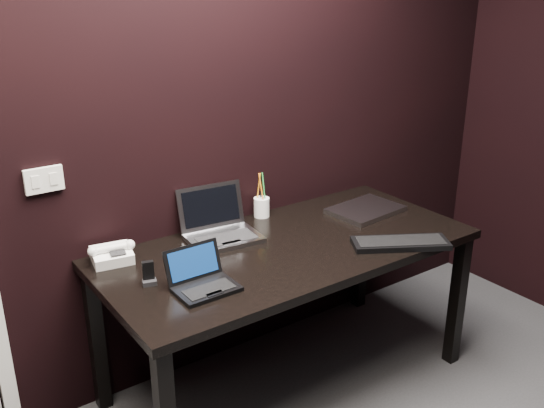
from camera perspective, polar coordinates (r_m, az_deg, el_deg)
wall_back at (r=2.73m, az=-8.58°, el=8.32°), size 4.00×0.00×4.00m
wall_switch at (r=2.56m, az=-20.68°, el=2.14°), size 0.15×0.02×0.10m
desk at (r=2.77m, az=1.52°, el=-5.30°), size 1.70×0.80×0.74m
netbook at (r=2.37m, az=-6.54°, el=-7.23°), size 0.24×0.21×0.15m
silver_laptop at (r=2.79m, az=-4.89°, el=-2.39°), size 0.35×0.32×0.22m
ext_keyboard at (r=2.78m, az=12.00°, el=-3.60°), size 0.44×0.34×0.03m
closed_laptop at (r=3.13m, az=8.80°, el=-0.53°), size 0.38×0.29×0.02m
desk_phone at (r=2.65m, az=-14.83°, el=-4.60°), size 0.20×0.17×0.10m
mobile_phone at (r=2.44m, az=-11.53°, el=-6.61°), size 0.06×0.06×0.09m
pen_cup at (r=3.03m, az=-0.99°, el=-0.22°), size 0.09×0.09×0.23m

